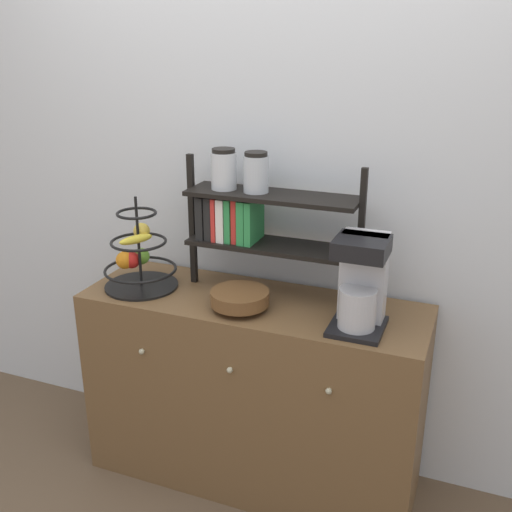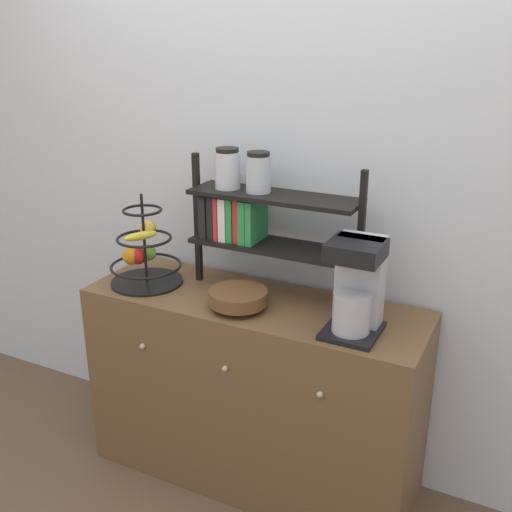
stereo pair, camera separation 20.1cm
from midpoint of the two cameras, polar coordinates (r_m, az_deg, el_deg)
name	(u,v)px [view 2 (the right image)]	position (r m, az deg, el deg)	size (l,w,h in m)	color
ground_plane	(228,506)	(2.74, -0.38, -22.74)	(12.00, 12.00, 0.00)	brown
wall_back	(283,180)	(2.53, 4.88, 7.22)	(7.00, 0.05, 2.60)	silver
sideboard	(253,391)	(2.64, 1.97, -12.80)	(1.41, 0.48, 0.86)	brown
coffee_maker	(357,286)	(2.17, 12.19, -2.89)	(0.19, 0.22, 0.35)	black
fruit_stand	(144,255)	(2.59, -8.47, 0.08)	(0.31, 0.31, 0.40)	black
wooden_bowl	(238,298)	(2.35, 0.75, -4.04)	(0.23, 0.23, 0.08)	brown
shelf_hutch	(250,209)	(2.41, 1.85, 4.47)	(0.74, 0.20, 0.59)	black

